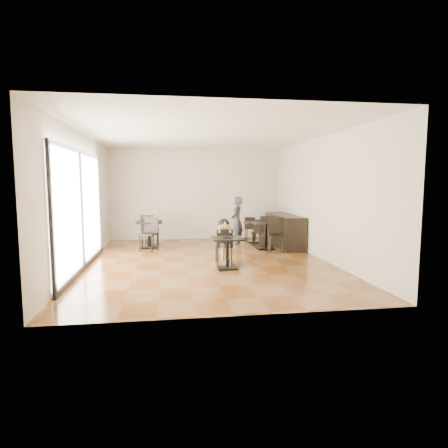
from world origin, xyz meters
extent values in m
cube|color=brown|center=(0.00, 0.00, 0.00)|extent=(6.00, 8.00, 0.01)
cube|color=white|center=(0.00, 0.00, 3.20)|extent=(6.00, 8.00, 0.01)
cube|color=beige|center=(0.00, 4.00, 1.60)|extent=(6.00, 0.01, 3.20)
cube|color=beige|center=(0.00, -4.00, 1.60)|extent=(6.00, 0.01, 3.20)
cube|color=beige|center=(-3.00, 0.00, 1.60)|extent=(0.01, 8.00, 3.20)
cube|color=beige|center=(3.00, 0.00, 1.60)|extent=(0.01, 8.00, 3.20)
cube|color=white|center=(-2.97, -0.50, 1.40)|extent=(0.04, 4.50, 2.60)
cylinder|color=black|center=(0.36, -0.97, 0.74)|extent=(0.25, 0.25, 0.01)
imported|color=#3C3C42|center=(1.22, 2.57, 0.78)|extent=(0.56, 0.67, 1.55)
cube|color=black|center=(2.65, 2.00, 0.50)|extent=(0.60, 2.40, 1.00)
camera|label=1|loc=(-0.97, -9.38, 2.00)|focal=30.00mm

